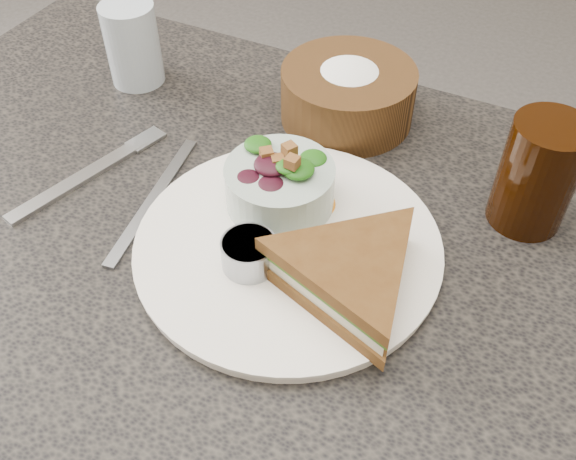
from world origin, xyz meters
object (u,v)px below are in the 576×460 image
(sandwich, at_px, (350,275))
(bread_basket, at_px, (348,86))
(cola_glass, at_px, (539,170))
(dinner_plate, at_px, (288,247))
(salad_bowl, at_px, (280,180))
(water_glass, at_px, (133,44))
(dressing_ramekin, at_px, (249,254))
(dining_table, at_px, (251,425))

(sandwich, bearing_deg, bread_basket, 131.67)
(sandwich, distance_m, cola_glass, 0.22)
(cola_glass, bearing_deg, dinner_plate, -142.51)
(salad_bowl, bearing_deg, water_glass, 153.43)
(salad_bowl, height_order, water_glass, water_glass)
(salad_bowl, bearing_deg, dinner_plate, -55.20)
(bread_basket, bearing_deg, dressing_ramekin, -86.99)
(salad_bowl, bearing_deg, cola_glass, 24.56)
(dining_table, xyz_separation_m, water_glass, (-0.26, 0.20, 0.43))
(dining_table, height_order, dressing_ramekin, dressing_ramekin)
(dining_table, distance_m, sandwich, 0.43)
(dining_table, relative_size, salad_bowl, 9.11)
(salad_bowl, relative_size, cola_glass, 0.86)
(sandwich, distance_m, water_glass, 0.44)
(dressing_ramekin, xyz_separation_m, bread_basket, (-0.01, 0.27, 0.02))
(salad_bowl, xyz_separation_m, dressing_ramekin, (0.01, -0.09, -0.02))
(dining_table, bearing_deg, salad_bowl, 74.48)
(bread_basket, bearing_deg, water_glass, -171.10)
(cola_glass, bearing_deg, dining_table, -145.68)
(dressing_ramekin, distance_m, water_glass, 0.37)
(dining_table, bearing_deg, sandwich, -5.41)
(salad_bowl, distance_m, water_glass, 0.31)
(dinner_plate, bearing_deg, salad_bowl, 124.80)
(sandwich, relative_size, water_glass, 1.70)
(dining_table, bearing_deg, dinner_plate, 19.27)
(dinner_plate, height_order, water_glass, water_glass)
(sandwich, relative_size, cola_glass, 1.35)
(sandwich, distance_m, salad_bowl, 0.13)
(dinner_plate, distance_m, cola_glass, 0.25)
(dinner_plate, bearing_deg, cola_glass, 37.49)
(sandwich, bearing_deg, cola_glass, 74.76)
(sandwich, height_order, dressing_ramekin, sandwich)
(cola_glass, bearing_deg, water_glass, 176.12)
(dining_table, xyz_separation_m, sandwich, (0.12, -0.01, 0.41))
(dining_table, distance_m, cola_glass, 0.53)
(dinner_plate, distance_m, sandwich, 0.09)
(dressing_ramekin, relative_size, water_glass, 0.51)
(dining_table, xyz_separation_m, salad_bowl, (0.02, 0.06, 0.42))
(dining_table, height_order, cola_glass, cola_glass)
(bread_basket, bearing_deg, sandwich, -66.87)
(dining_table, height_order, sandwich, sandwich)
(cola_glass, xyz_separation_m, water_glass, (-0.50, 0.03, -0.01))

